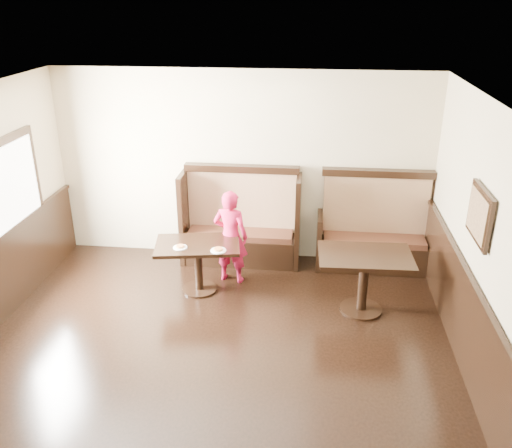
# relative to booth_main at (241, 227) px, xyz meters

# --- Properties ---
(ground) EXTENTS (7.00, 7.00, 0.00)m
(ground) POSITION_rel_booth_main_xyz_m (0.00, -3.30, -0.53)
(ground) COLOR black
(ground) RESTS_ON ground
(room_shell) EXTENTS (7.00, 7.00, 7.00)m
(room_shell) POSITION_rel_booth_main_xyz_m (-0.30, -3.01, 0.14)
(room_shell) COLOR #C1B08C
(room_shell) RESTS_ON ground
(booth_main) EXTENTS (1.75, 0.72, 1.45)m
(booth_main) POSITION_rel_booth_main_xyz_m (0.00, 0.00, 0.00)
(booth_main) COLOR black
(booth_main) RESTS_ON ground
(booth_neighbor) EXTENTS (1.65, 0.72, 1.45)m
(booth_neighbor) POSITION_rel_booth_main_xyz_m (1.95, -0.00, -0.05)
(booth_neighbor) COLOR black
(booth_neighbor) RESTS_ON ground
(table_main) EXTENTS (1.20, 0.86, 0.70)m
(table_main) POSITION_rel_booth_main_xyz_m (-0.45, -0.99, 0.01)
(table_main) COLOR black
(table_main) RESTS_ON ground
(table_neighbor) EXTENTS (1.17, 0.79, 0.79)m
(table_neighbor) POSITION_rel_booth_main_xyz_m (1.71, -1.27, 0.07)
(table_neighbor) COLOR black
(table_neighbor) RESTS_ON ground
(child) EXTENTS (0.54, 0.40, 1.34)m
(child) POSITION_rel_booth_main_xyz_m (-0.06, -0.66, 0.14)
(child) COLOR #AF123A
(child) RESTS_ON ground
(pizza_plate_left) EXTENTS (0.19, 0.19, 0.03)m
(pizza_plate_left) POSITION_rel_booth_main_xyz_m (-0.64, -1.14, 0.19)
(pizza_plate_left) COLOR white
(pizza_plate_left) RESTS_ON table_main
(pizza_plate_right) EXTENTS (0.20, 0.20, 0.04)m
(pizza_plate_right) POSITION_rel_booth_main_xyz_m (-0.14, -1.18, 0.19)
(pizza_plate_right) COLOR white
(pizza_plate_right) RESTS_ON table_main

